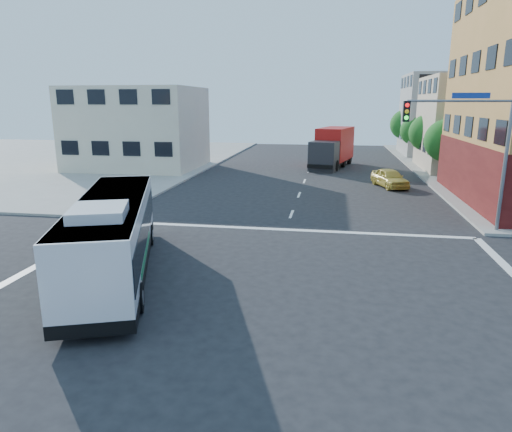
# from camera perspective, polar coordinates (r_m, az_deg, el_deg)

# --- Properties ---
(ground) EXTENTS (120.00, 120.00, 0.00)m
(ground) POSITION_cam_1_polar(r_m,az_deg,el_deg) (15.27, -0.13, -11.30)
(ground) COLOR black
(ground) RESTS_ON ground
(sidewalk_nw) EXTENTS (50.00, 50.00, 0.15)m
(sidewalk_nw) POSITION_cam_1_polar(r_m,az_deg,el_deg) (61.63, -27.95, 6.38)
(sidewalk_nw) COLOR gray
(sidewalk_nw) RESTS_ON ground
(building_east_near) EXTENTS (12.06, 10.06, 9.00)m
(building_east_near) POSITION_cam_1_polar(r_m,az_deg,el_deg) (49.83, 27.15, 10.18)
(building_east_near) COLOR tan
(building_east_near) RESTS_ON ground
(building_east_far) EXTENTS (12.06, 10.06, 10.00)m
(building_east_far) POSITION_cam_1_polar(r_m,az_deg,el_deg) (63.32, 23.47, 11.51)
(building_east_far) COLOR gray
(building_east_far) RESTS_ON ground
(building_west) EXTENTS (12.06, 10.06, 8.00)m
(building_west) POSITION_cam_1_polar(r_m,az_deg,el_deg) (47.75, -14.57, 10.54)
(building_west) COLOR beige
(building_west) RESTS_ON ground
(signal_mast_ne) EXTENTS (7.91, 1.13, 8.07)m
(signal_mast_ne) POSITION_cam_1_polar(r_m,az_deg,el_deg) (25.19, 25.46, 9.16)
(signal_mast_ne) COLOR slate
(signal_mast_ne) RESTS_ON ground
(street_tree_a) EXTENTS (3.60, 3.60, 5.53)m
(street_tree_a) POSITION_cam_1_polar(r_m,az_deg,el_deg) (42.71, 22.82, 8.99)
(street_tree_a) COLOR #331D12
(street_tree_a) RESTS_ON ground
(street_tree_b) EXTENTS (3.80, 3.80, 5.79)m
(street_tree_b) POSITION_cam_1_polar(r_m,az_deg,el_deg) (50.52, 20.83, 9.97)
(street_tree_b) COLOR #331D12
(street_tree_b) RESTS_ON ground
(street_tree_c) EXTENTS (3.40, 3.40, 5.29)m
(street_tree_c) POSITION_cam_1_polar(r_m,az_deg,el_deg) (58.40, 19.34, 10.23)
(street_tree_c) COLOR #331D12
(street_tree_c) RESTS_ON ground
(street_tree_d) EXTENTS (4.00, 4.00, 6.03)m
(street_tree_d) POSITION_cam_1_polar(r_m,az_deg,el_deg) (66.27, 18.24, 11.04)
(street_tree_d) COLOR #331D12
(street_tree_d) RESTS_ON ground
(transit_bus) EXTENTS (6.04, 11.41, 3.33)m
(transit_bus) POSITION_cam_1_polar(r_m,az_deg,el_deg) (18.30, -17.39, -2.17)
(transit_bus) COLOR black
(transit_bus) RESTS_ON ground
(box_truck) EXTENTS (4.62, 9.21, 3.98)m
(box_truck) POSITION_cam_1_polar(r_m,az_deg,el_deg) (48.11, 9.52, 8.34)
(box_truck) COLOR #232428
(box_truck) RESTS_ON ground
(parked_car) EXTENTS (3.00, 4.61, 1.46)m
(parked_car) POSITION_cam_1_polar(r_m,az_deg,el_deg) (37.66, 16.38, 4.59)
(parked_car) COLOR gold
(parked_car) RESTS_ON ground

